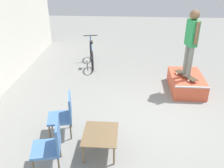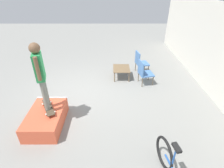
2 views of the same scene
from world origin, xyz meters
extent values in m
plane|color=gray|center=(0.00, 0.00, 0.00)|extent=(24.00, 24.00, 0.00)
cube|color=white|center=(0.00, 4.55, 1.50)|extent=(12.00, 0.06, 3.00)
cube|color=#DB5638|center=(1.64, -0.83, 0.22)|extent=(1.43, 0.93, 0.44)
cylinder|color=#B7B7BC|center=(0.93, -0.83, 0.44)|extent=(0.05, 0.93, 0.05)
cube|color=#473828|center=(1.51, -0.76, 0.53)|extent=(0.82, 0.57, 0.02)
cylinder|color=white|center=(1.68, -0.53, 0.50)|extent=(0.06, 0.05, 0.05)
cylinder|color=white|center=(1.79, -0.74, 0.50)|extent=(0.06, 0.05, 0.05)
cylinder|color=white|center=(1.23, -0.77, 0.50)|extent=(0.06, 0.05, 0.05)
cylinder|color=white|center=(1.34, -0.98, 0.50)|extent=(0.06, 0.05, 0.05)
cylinder|color=gray|center=(1.40, -0.78, 0.98)|extent=(0.13, 0.13, 0.88)
cylinder|color=gray|center=(1.61, -0.73, 0.98)|extent=(0.13, 0.13, 0.88)
cube|color=#28934C|center=(1.51, -0.76, 1.76)|extent=(0.42, 0.29, 0.69)
cylinder|color=brown|center=(1.28, -0.82, 1.82)|extent=(0.09, 0.09, 0.59)
cylinder|color=brown|center=(1.74, -0.69, 1.82)|extent=(0.09, 0.09, 0.59)
sphere|color=brown|center=(1.51, -0.76, 2.24)|extent=(0.26, 0.26, 0.26)
cube|color=brown|center=(-1.19, 1.42, 0.43)|extent=(0.81, 0.69, 0.02)
cylinder|color=brown|center=(-1.55, 1.13, 0.21)|extent=(0.04, 0.04, 0.42)
cylinder|color=brown|center=(-0.83, 1.13, 0.21)|extent=(0.04, 0.04, 0.42)
cylinder|color=brown|center=(-1.55, 1.72, 0.21)|extent=(0.04, 0.04, 0.42)
cylinder|color=brown|center=(-0.83, 1.72, 0.21)|extent=(0.04, 0.04, 0.42)
cylinder|color=brown|center=(-1.51, 2.63, 0.20)|extent=(0.03, 0.03, 0.40)
cylinder|color=brown|center=(-1.94, 2.54, 0.20)|extent=(0.03, 0.03, 0.40)
cylinder|color=brown|center=(-1.42, 2.20, 0.20)|extent=(0.03, 0.03, 0.40)
cylinder|color=brown|center=(-1.86, 2.11, 0.20)|extent=(0.03, 0.03, 0.40)
cube|color=#4C7AB7|center=(-1.68, 2.37, 0.42)|extent=(0.61, 0.61, 0.05)
cube|color=#4C7AB7|center=(-1.64, 2.13, 0.71)|extent=(0.52, 0.14, 0.52)
cylinder|color=brown|center=(-0.53, 2.63, 0.20)|extent=(0.03, 0.03, 0.40)
cylinder|color=brown|center=(-0.96, 2.54, 0.20)|extent=(0.03, 0.03, 0.40)
cylinder|color=brown|center=(-0.43, 2.20, 0.20)|extent=(0.03, 0.03, 0.40)
cylinder|color=brown|center=(-0.86, 2.11, 0.20)|extent=(0.03, 0.03, 0.40)
cube|color=#4C7AB7|center=(-0.69, 2.37, 0.42)|extent=(0.62, 0.62, 0.05)
cube|color=#4C7AB7|center=(-0.64, 2.13, 0.71)|extent=(0.52, 0.15, 0.52)
torus|color=black|center=(2.89, 2.16, 0.36)|extent=(0.72, 0.20, 0.72)
cylinder|color=#2856A3|center=(3.21, 2.22, 0.63)|extent=(0.04, 0.04, 0.53)
cube|color=black|center=(3.21, 2.22, 0.92)|extent=(0.23, 0.14, 0.06)
camera|label=1|loc=(-5.12, 0.93, 3.54)|focal=40.00mm
camera|label=2|loc=(5.37, 1.02, 3.58)|focal=28.00mm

